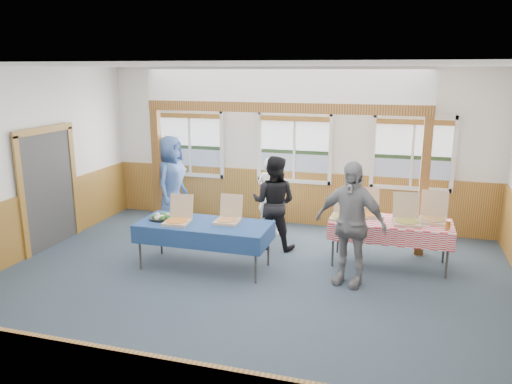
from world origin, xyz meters
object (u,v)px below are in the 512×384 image
(woman_white, at_px, (270,196))
(woman_black, at_px, (274,203))
(man_blue, at_px, (171,182))
(person_grey, at_px, (350,224))
(table_right, at_px, (390,224))
(table_left, at_px, (204,226))

(woman_white, bearing_deg, woman_black, 121.59)
(man_blue, xyz_separation_m, person_grey, (3.76, -1.78, -0.00))
(table_right, height_order, woman_white, woman_white)
(woman_black, relative_size, person_grey, 0.90)
(woman_black, distance_m, person_grey, 1.89)
(table_left, xyz_separation_m, woman_white, (0.57, 1.99, 0.05))
(table_right, relative_size, woman_black, 1.18)
(person_grey, bearing_deg, man_blue, 171.77)
(table_left, height_order, person_grey, person_grey)
(woman_black, height_order, person_grey, person_grey)
(table_right, xyz_separation_m, man_blue, (-4.33, 0.86, 0.24))
(table_right, height_order, person_grey, person_grey)
(woman_white, bearing_deg, table_left, 86.51)
(table_right, distance_m, woman_white, 2.51)
(table_left, bearing_deg, woman_white, 64.04)
(person_grey, bearing_deg, woman_white, 148.76)
(man_blue, bearing_deg, table_right, -101.40)
(woman_black, bearing_deg, table_right, 175.79)
(table_right, distance_m, woman_black, 2.05)
(woman_black, relative_size, man_blue, 0.90)
(table_right, distance_m, person_grey, 1.11)
(table_left, bearing_deg, person_grey, -8.80)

